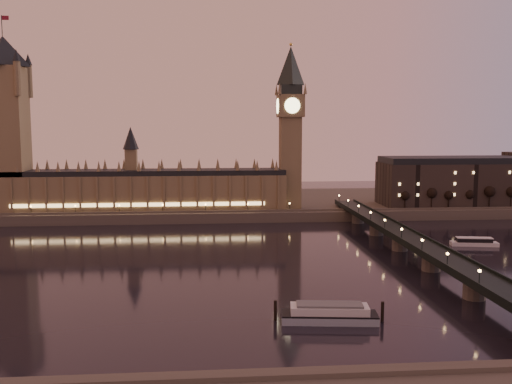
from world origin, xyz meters
TOP-DOWN VIEW (x-y plane):
  - ground at (0.00, 0.00)m, footprint 700.00×700.00m
  - far_embankment at (30.00, 165.00)m, footprint 560.00×130.00m
  - palace_of_westminster at (-40.12, 120.99)m, footprint 180.00×26.62m
  - victoria_tower at (-120.00, 121.00)m, footprint 31.68×31.68m
  - big_ben at (53.99, 120.99)m, footprint 17.68×17.68m
  - westminster_bridge at (91.61, 0.00)m, footprint 13.20×260.00m
  - city_block at (194.94, 130.93)m, footprint 155.00×45.00m
  - bare_tree_0 at (127.73, 109.00)m, footprint 6.11×6.11m
  - bare_tree_1 at (141.54, 109.00)m, footprint 6.11×6.11m
  - bare_tree_2 at (155.36, 109.00)m, footprint 6.11×6.11m
  - bare_tree_3 at (169.17, 109.00)m, footprint 6.11×6.11m
  - bare_tree_4 at (182.98, 109.00)m, footprint 6.11×6.11m
  - cruise_boat_b at (131.93, 26.05)m, footprint 23.18×9.46m
  - moored_barge at (37.79, -75.51)m, footprint 33.09×11.46m

SIDE VIEW (x-z plane):
  - ground at x=0.00m, z-range 0.00..0.00m
  - cruise_boat_b at x=131.93m, z-range -0.25..3.91m
  - moored_barge at x=37.79m, z-range -0.48..5.63m
  - far_embankment at x=30.00m, z-range 0.00..6.00m
  - westminster_bridge at x=91.61m, z-range -2.13..13.17m
  - bare_tree_0 at x=127.73m, z-range 9.07..21.50m
  - bare_tree_1 at x=141.54m, z-range 9.07..21.50m
  - bare_tree_2 at x=155.36m, z-range 9.07..21.50m
  - bare_tree_3 at x=169.17m, z-range 9.07..21.50m
  - bare_tree_4 at x=182.98m, z-range 9.07..21.50m
  - palace_of_westminster at x=-40.12m, z-range -4.29..47.71m
  - city_block at x=194.94m, z-range 5.24..39.24m
  - big_ben at x=53.99m, z-range 11.95..115.95m
  - victoria_tower at x=-120.00m, z-range 6.79..124.79m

